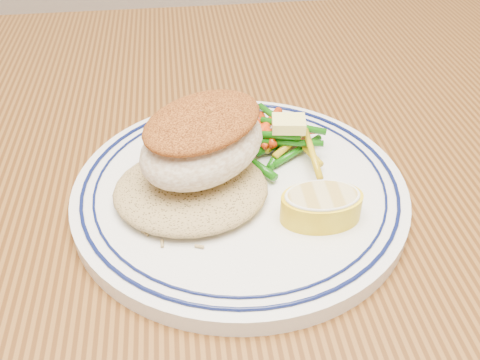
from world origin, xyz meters
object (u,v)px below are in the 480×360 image
object	(u,v)px
rice_pilaf	(191,186)
lemon_wedge	(321,205)
plate	(240,190)
dining_table	(233,271)
fish_fillet	(203,139)
vegetable_pile	(276,138)

from	to	relation	value
rice_pilaf	lemon_wedge	world-z (taller)	same
lemon_wedge	plate	bearing A→B (deg)	138.94
dining_table	lemon_wedge	xyz separation A→B (m)	(0.06, -0.05, 0.13)
plate	rice_pilaf	world-z (taller)	rice_pilaf
fish_fillet	lemon_wedge	xyz separation A→B (m)	(0.09, -0.05, -0.03)
plate	vegetable_pile	xyz separation A→B (m)	(0.04, 0.05, 0.02)
rice_pilaf	fish_fillet	bearing A→B (deg)	50.19
rice_pilaf	dining_table	bearing A→B (deg)	25.63
plate	rice_pilaf	distance (m)	0.05
fish_fillet	vegetable_pile	distance (m)	0.09
plate	fish_fillet	xyz separation A→B (m)	(-0.03, 0.00, 0.05)
rice_pilaf	fish_fillet	size ratio (longest dim) A/B	0.91
dining_table	lemon_wedge	world-z (taller)	lemon_wedge
dining_table	rice_pilaf	world-z (taller)	rice_pilaf
plate	rice_pilaf	xyz separation A→B (m)	(-0.04, -0.01, 0.02)
dining_table	fish_fillet	distance (m)	0.16
fish_fillet	lemon_wedge	world-z (taller)	fish_fillet
plate	vegetable_pile	distance (m)	0.06
fish_fillet	plate	bearing A→B (deg)	-5.91
plate	lemon_wedge	bearing A→B (deg)	-41.06
fish_fillet	vegetable_pile	size ratio (longest dim) A/B	1.29
rice_pilaf	fish_fillet	xyz separation A→B (m)	(0.01, 0.01, 0.03)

